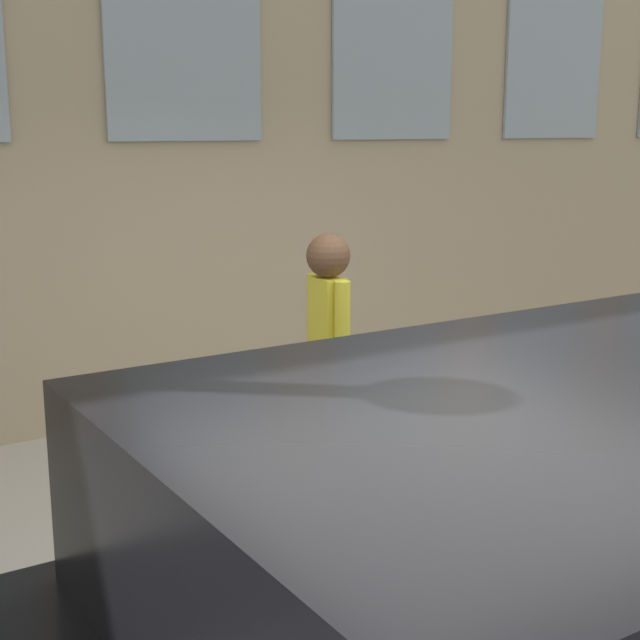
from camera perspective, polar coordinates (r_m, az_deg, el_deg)
ground_plane at (r=4.72m, az=8.23°, el=-17.15°), size 80.00×80.00×0.00m
sidewalk at (r=5.81m, az=-1.66°, el=-10.43°), size 3.04×60.00×0.14m
fire_hydrant at (r=4.58m, az=-0.60°, el=-9.86°), size 0.29×0.42×0.86m
person at (r=5.15m, az=0.52°, el=-1.41°), size 0.38×0.25×1.58m
parked_truck_black_near at (r=2.94m, az=17.04°, el=-16.66°), size 2.03×4.60×1.59m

